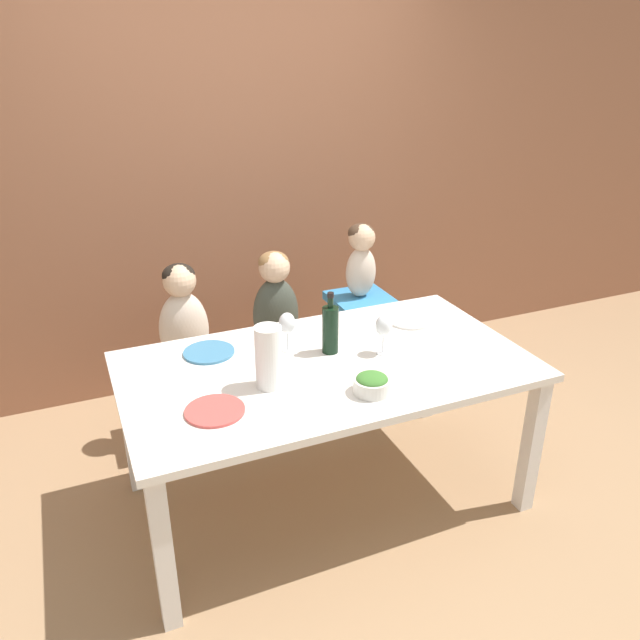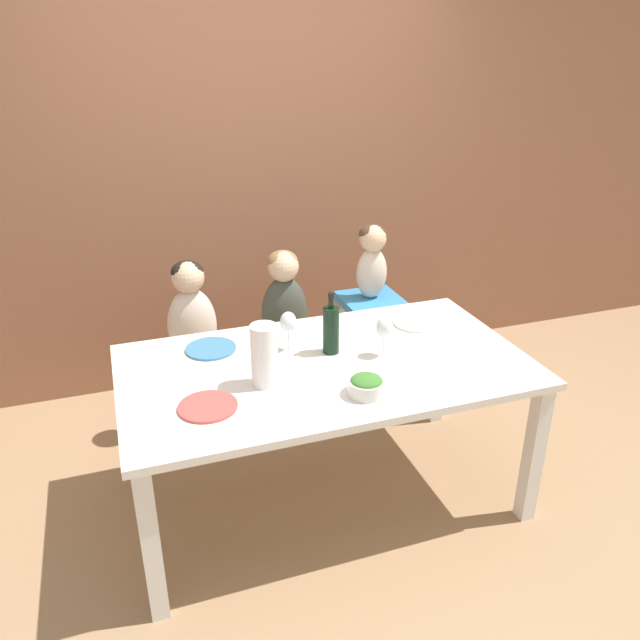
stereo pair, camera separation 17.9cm
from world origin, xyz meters
name	(u,v)px [view 1 (the left image)]	position (x,y,z in m)	size (l,w,h in m)	color
ground_plane	(326,495)	(0.00, 0.00, 0.00)	(14.00, 14.00, 0.00)	#9E7A56
wall_back	(231,169)	(0.00, 1.43, 1.35)	(10.00, 0.06, 2.70)	#8E5B42
dining_table	(327,380)	(0.00, 0.00, 0.66)	(1.80, 1.00, 0.74)	white
chair_far_left	(189,377)	(-0.48, 0.77, 0.38)	(0.40, 0.38, 0.45)	silver
chair_far_center	(277,360)	(0.03, 0.77, 0.38)	(0.40, 0.38, 0.45)	silver
chair_right_highchair	(359,320)	(0.55, 0.77, 0.54)	(0.34, 0.33, 0.69)	silver
person_child_left	(183,315)	(-0.48, 0.77, 0.75)	(0.26, 0.18, 0.57)	beige
person_child_center	(275,300)	(0.03, 0.77, 0.75)	(0.26, 0.18, 0.57)	#3D4238
person_baby_right	(361,255)	(0.55, 0.77, 0.94)	(0.18, 0.16, 0.43)	beige
wine_bottle	(330,328)	(0.06, 0.10, 0.86)	(0.08, 0.08, 0.29)	black
paper_towel_roll	(269,357)	(-0.30, -0.09, 0.88)	(0.11, 0.11, 0.27)	white
wine_glass_near	(384,327)	(0.28, -0.01, 0.88)	(0.08, 0.08, 0.19)	white
wine_glass_far	(287,324)	(-0.12, 0.19, 0.88)	(0.08, 0.08, 0.19)	white
salad_bowl_large	(372,383)	(0.07, -0.30, 0.78)	(0.15, 0.15, 0.08)	silver
dinner_plate_front_left	(215,411)	(-0.56, -0.20, 0.75)	(0.23, 0.23, 0.01)	#D14C47
dinner_plate_back_left	(209,352)	(-0.46, 0.30, 0.75)	(0.23, 0.23, 0.01)	teal
dinner_plate_back_right	(410,320)	(0.58, 0.25, 0.75)	(0.23, 0.23, 0.01)	silver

